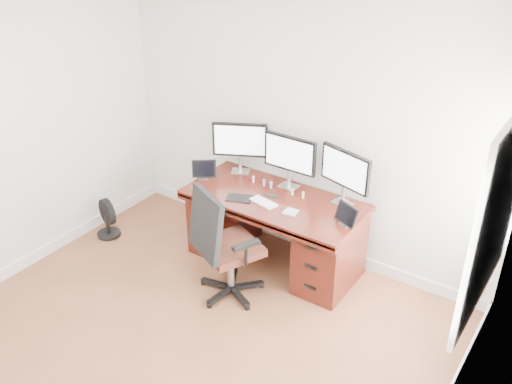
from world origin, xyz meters
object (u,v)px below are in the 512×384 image
Objects in this scene: office_chair at (226,262)px; keyboard at (264,202)px; floor_fan at (107,219)px; desk at (275,228)px; monitor_center at (290,155)px.

office_chair is 4.06× the size of keyboard.
desk is at bearing 36.08° from floor_fan.
keyboard is at bearing 31.28° from floor_fan.
office_chair is at bearing -98.20° from desk.
keyboard is at bearing 106.70° from office_chair.
keyboard is at bearing -93.31° from monitor_center.
office_chair is 0.65m from keyboard.
desk is 1.55× the size of office_chair.
monitor_center is at bearing 42.77° from floor_fan.
office_chair reaches higher than floor_fan.
floor_fan is 1.85m from keyboard.
office_chair reaches higher than keyboard.
monitor_center is (1.74, 0.83, 0.88)m from floor_fan.
floor_fan is (-1.74, -0.59, -0.19)m from desk.
floor_fan is 2.12m from monitor_center.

